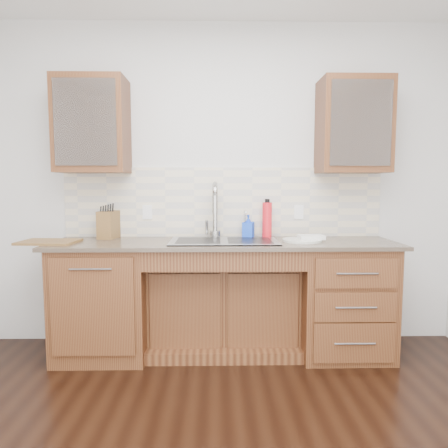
{
  "coord_description": "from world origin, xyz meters",
  "views": [
    {
      "loc": [
        -0.06,
        -1.69,
        1.35
      ],
      "look_at": [
        0.0,
        1.4,
        1.05
      ],
      "focal_mm": 32.0,
      "sensor_mm": 36.0,
      "label": 1
    }
  ],
  "objects_px": {
    "soap_bottle": "(248,226)",
    "plate": "(302,240)",
    "water_bottle": "(267,220)",
    "knife_block": "(109,225)",
    "cutting_board": "(49,242)"
  },
  "relations": [
    {
      "from": "soap_bottle",
      "to": "plate",
      "type": "height_order",
      "value": "soap_bottle"
    },
    {
      "from": "water_bottle",
      "to": "knife_block",
      "type": "height_order",
      "value": "water_bottle"
    },
    {
      "from": "soap_bottle",
      "to": "plate",
      "type": "distance_m",
      "value": 0.47
    },
    {
      "from": "water_bottle",
      "to": "plate",
      "type": "height_order",
      "value": "water_bottle"
    },
    {
      "from": "soap_bottle",
      "to": "cutting_board",
      "type": "xyz_separation_m",
      "value": [
        -1.55,
        -0.28,
        -0.09
      ]
    },
    {
      "from": "knife_block",
      "to": "water_bottle",
      "type": "bearing_deg",
      "value": 8.21
    },
    {
      "from": "soap_bottle",
      "to": "water_bottle",
      "type": "bearing_deg",
      "value": 14.65
    },
    {
      "from": "soap_bottle",
      "to": "water_bottle",
      "type": "relative_size",
      "value": 0.65
    },
    {
      "from": "cutting_board",
      "to": "soap_bottle",
      "type": "bearing_deg",
      "value": 10.3
    },
    {
      "from": "cutting_board",
      "to": "water_bottle",
      "type": "bearing_deg",
      "value": 9.0
    },
    {
      "from": "water_bottle",
      "to": "plate",
      "type": "distance_m",
      "value": 0.36
    },
    {
      "from": "soap_bottle",
      "to": "cutting_board",
      "type": "height_order",
      "value": "soap_bottle"
    },
    {
      "from": "plate",
      "to": "cutting_board",
      "type": "relative_size",
      "value": 0.74
    },
    {
      "from": "plate",
      "to": "knife_block",
      "type": "distance_m",
      "value": 1.59
    },
    {
      "from": "soap_bottle",
      "to": "knife_block",
      "type": "distance_m",
      "value": 1.17
    }
  ]
}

